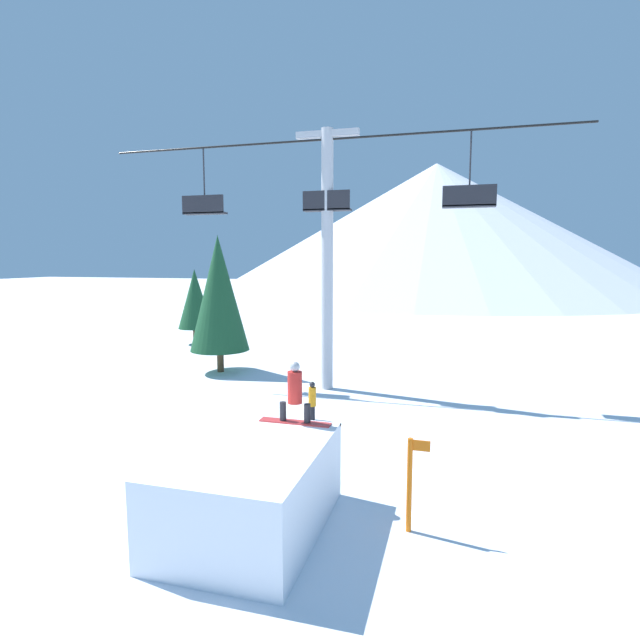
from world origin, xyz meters
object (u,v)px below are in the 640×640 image
object	(u,v)px
snowboarder	(295,393)
snow_ramp	(250,489)
trail_marker	(410,482)
distant_skier	(312,399)
pine_tree_near	(219,293)

from	to	relation	value
snowboarder	snow_ramp	bearing A→B (deg)	-103.23
snowboarder	trail_marker	size ratio (longest dim) A/B	0.86
trail_marker	distant_skier	size ratio (longest dim) A/B	1.46
pine_tree_near	distant_skier	distance (m)	8.50
snow_ramp	distant_skier	bearing A→B (deg)	96.32
snow_ramp	trail_marker	distance (m)	2.97
snowboarder	pine_tree_near	distance (m)	12.53
distant_skier	pine_tree_near	bearing A→B (deg)	137.65
snowboarder	trail_marker	world-z (taller)	snowboarder
snow_ramp	snowboarder	distance (m)	2.15
snow_ramp	snowboarder	world-z (taller)	snowboarder
snowboarder	distant_skier	bearing A→B (deg)	102.41
snowboarder	distant_skier	distance (m)	5.28
snowboarder	distant_skier	world-z (taller)	snowboarder
pine_tree_near	trail_marker	size ratio (longest dim) A/B	3.40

